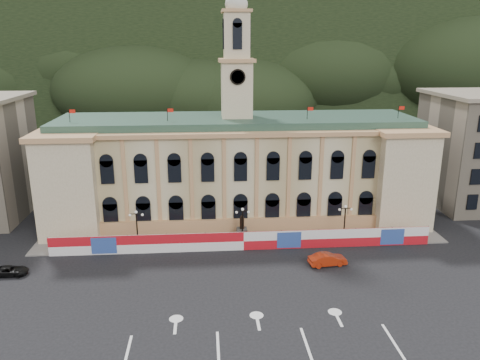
{
  "coord_description": "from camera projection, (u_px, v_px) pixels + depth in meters",
  "views": [
    {
      "loc": [
        -4.75,
        -41.33,
        26.21
      ],
      "look_at": [
        -0.26,
        18.0,
        8.73
      ],
      "focal_mm": 35.0,
      "sensor_mm": 36.0,
      "label": 1
    }
  ],
  "objects": [
    {
      "name": "ground",
      "position": [
        256.0,
        313.0,
        47.28
      ],
      "size": [
        260.0,
        260.0,
        0.0
      ],
      "primitive_type": "plane",
      "color": "black",
      "rests_on": "ground"
    },
    {
      "name": "lane_markings",
      "position": [
        262.0,
        343.0,
        42.49
      ],
      "size": [
        26.0,
        10.0,
        0.02
      ],
      "primitive_type": null,
      "color": "white",
      "rests_on": "ground"
    },
    {
      "name": "hill_ridge",
      "position": [
        218.0,
        64.0,
        158.49
      ],
      "size": [
        230.0,
        80.0,
        64.0
      ],
      "color": "black",
      "rests_on": "ground"
    },
    {
      "name": "city_hall",
      "position": [
        237.0,
        168.0,
        71.5
      ],
      "size": [
        56.2,
        17.6,
        37.1
      ],
      "color": "beige",
      "rests_on": "ground"
    },
    {
      "name": "hoarding_fence",
      "position": [
        244.0,
        241.0,
        61.34
      ],
      "size": [
        50.0,
        0.44,
        2.5
      ],
      "color": "red",
      "rests_on": "ground"
    },
    {
      "name": "pavement",
      "position": [
        242.0,
        241.0,
        64.23
      ],
      "size": [
        56.0,
        5.5,
        0.16
      ],
      "primitive_type": "cube",
      "color": "slate",
      "rests_on": "ground"
    },
    {
      "name": "statue",
      "position": [
        242.0,
        233.0,
        64.16
      ],
      "size": [
        1.4,
        1.4,
        3.72
      ],
      "color": "#595651",
      "rests_on": "ground"
    },
    {
      "name": "lamp_left",
      "position": [
        137.0,
        225.0,
        61.66
      ],
      "size": [
        1.96,
        0.44,
        5.15
      ],
      "color": "black",
      "rests_on": "ground"
    },
    {
      "name": "lamp_center",
      "position": [
        242.0,
        222.0,
        62.67
      ],
      "size": [
        1.96,
        0.44,
        5.15
      ],
      "color": "black",
      "rests_on": "ground"
    },
    {
      "name": "lamp_right",
      "position": [
        345.0,
        220.0,
        63.69
      ],
      "size": [
        1.96,
        0.44,
        5.15
      ],
      "color": "black",
      "rests_on": "ground"
    },
    {
      "name": "red_sedan",
      "position": [
        328.0,
        259.0,
        57.15
      ],
      "size": [
        2.79,
        5.07,
        1.54
      ],
      "primitive_type": "imported",
      "rotation": [
        0.0,
        0.0,
        1.7
      ],
      "color": "#B0260C",
      "rests_on": "ground"
    },
    {
      "name": "black_suv",
      "position": [
        10.0,
        271.0,
        54.74
      ],
      "size": [
        1.92,
        4.06,
        1.12
      ],
      "primitive_type": "imported",
      "rotation": [
        0.0,
        0.0,
        1.58
      ],
      "color": "black",
      "rests_on": "ground"
    }
  ]
}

